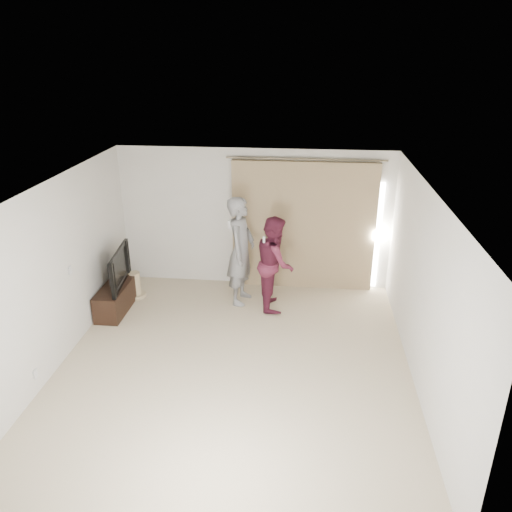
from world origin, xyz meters
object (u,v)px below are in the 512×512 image
at_px(tv_console, 117,297).
at_px(tv, 114,268).
at_px(person_woman, 275,263).
at_px(person_man, 241,251).

xyz_separation_m(tv_console, tv, (0.00, 0.00, 0.55)).
xyz_separation_m(tv_console, person_woman, (2.71, 0.39, 0.60)).
distance_m(person_man, person_woman, 0.63).
bearing_deg(tv, person_man, -82.50).
bearing_deg(person_man, tv_console, -166.15).
bearing_deg(person_man, person_woman, -12.24).
relative_size(tv_console, tv, 1.07).
bearing_deg(person_woman, tv_console, -171.81).
distance_m(tv_console, person_man, 2.30).
bearing_deg(tv, person_woman, -88.15).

